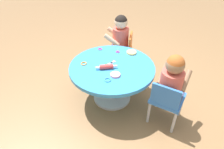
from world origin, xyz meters
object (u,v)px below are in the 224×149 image
Objects in this scene: seated_child_left at (172,79)px; seated_child_right at (120,34)px; child_chair_left at (167,100)px; craft_table at (112,74)px; rolling_pin at (106,67)px; child_chair_right at (123,50)px; craft_scissors at (109,64)px.

seated_child_left and seated_child_right have the same top height.
craft_table is at bearing 37.85° from child_chair_left.
child_chair_right is at bearing -35.50° from rolling_pin.
craft_table is 0.67m from seated_child_left.
child_chair_left reaches higher than rolling_pin.
seated_child_left is at bearing -49.05° from child_chair_left.
craft_table is 1.81× the size of seated_child_right.
child_chair_left is at bearing -176.98° from child_chair_right.
child_chair_left is at bearing -135.57° from rolling_pin.
craft_table is 0.65m from child_chair_left.
child_chair_left reaches higher than craft_table.
seated_child_left is 3.58× the size of craft_scissors.
seated_child_left is 1.00× the size of seated_child_right.
child_chair_right is at bearing -118.72° from seated_child_right.
seated_child_left is at bearing -138.59° from craft_table.
child_chair_left is 1.05× the size of seated_child_right.
child_chair_left is at bearing 130.95° from seated_child_left.
child_chair_left is 0.69m from rolling_pin.
child_chair_right reaches higher than rolling_pin.
child_chair_left is at bearing -143.01° from craft_scissors.
rolling_pin is (-0.60, 0.38, -0.04)m from seated_child_right.
seated_child_left is at bearing -175.23° from child_chair_right.
rolling_pin reaches higher than craft_scissors.
child_chair_left is 1.00× the size of child_chair_right.
craft_scissors is at bearing 40.33° from seated_child_left.
child_chair_left is (-0.51, -0.39, -0.05)m from craft_table.
rolling_pin is at bearing 144.50° from child_chair_right.
child_chair_left is 1.05× the size of seated_child_left.
craft_table is 0.65m from child_chair_right.
craft_table is 1.73× the size of child_chair_left.
child_chair_right is at bearing -35.20° from craft_scissors.
rolling_pin is at bearing 147.71° from seated_child_right.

